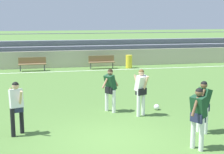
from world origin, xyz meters
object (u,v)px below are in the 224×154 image
Objects in this scene: player_dark_on_ball at (203,102)px; player_white_wide_left at (16,104)px; bench_far_left at (32,63)px; soccer_ball at (157,107)px; player_white_overlapping at (141,88)px; player_dark_dropping_back at (198,113)px; bench_far_right at (102,61)px; player_dark_deep_cover at (110,87)px; trash_bin at (129,62)px; bleacher_stand at (110,50)px.

player_white_wide_left is (-5.57, 1.03, 0.01)m from player_dark_on_ball.
bench_far_left is 8.18× the size of soccer_ball.
player_white_overlapping is at bearing 14.87° from player_white_wide_left.
player_white_wide_left is (-4.26, -1.13, -0.05)m from player_white_overlapping.
player_white_wide_left is (-4.81, 2.23, -0.04)m from player_dark_dropping_back.
bench_far_right is at bearing 68.54° from player_white_wide_left.
bench_far_right is at bearing 90.78° from soccer_ball.
player_white_wide_left is at bearing -150.14° from player_dark_deep_cover.
player_white_overlapping is at bearing -93.44° from bench_far_right.
trash_bin is 10.81m from soccer_ball.
bench_far_left is at bearing 178.65° from trash_bin.
player_dark_on_ball is (1.31, -2.16, -0.06)m from player_white_overlapping.
trash_bin is at bearing 77.00° from player_white_overlapping.
player_white_overlapping reaches higher than trash_bin.
bench_far_left is at bearing 109.22° from player_white_overlapping.
trash_bin reaches higher than bench_far_left.
player_dark_dropping_back is at bearing -72.94° from bench_far_left.
player_dark_deep_cover is at bearing -74.23° from bench_far_left.
player_dark_on_ball is at bearing -92.28° from bleacher_stand.
player_white_wide_left is at bearing -91.21° from bench_far_left.
player_dark_on_ball reaches higher than soccer_ball.
soccer_ball is at bearing -89.22° from bench_far_right.
player_white_wide_left is 7.49× the size of soccer_ball.
player_dark_deep_cover is at bearing -98.83° from bench_far_right.
bench_far_left is at bearing -151.58° from bleacher_stand.
player_white_overlapping reaches higher than bench_far_right.
soccer_ball is (-0.48, 2.79, -0.86)m from player_dark_on_ball.
player_dark_on_ball reaches higher than bench_far_left.
player_white_overlapping reaches higher than soccer_ball.
soccer_ball is at bearing 99.73° from player_dark_on_ball.
bench_far_right is 1.10× the size of player_dark_on_ball.
trash_bin is at bearing 80.57° from soccer_ball.
bleacher_stand is 3.51m from bench_far_right.
player_dark_deep_cover is 1.00× the size of player_dark_on_ball.
player_white_overlapping is (-0.69, -11.44, 0.48)m from bench_far_right.
bleacher_stand is 16.30× the size of player_white_wide_left.
bench_far_right is 14.81m from player_dark_dropping_back.
trash_bin is 0.56× the size of player_dark_on_ball.
trash_bin is 0.55× the size of player_white_wide_left.
bleacher_stand is 6.80m from bench_far_left.
trash_bin reaches higher than soccer_ball.
trash_bin is 14.20m from player_white_wide_left.
bench_far_left is 12.13m from player_white_overlapping.
bench_far_right is at bearing 81.17° from player_dark_deep_cover.
player_white_wide_left reaches higher than trash_bin.
player_white_wide_left is at bearing -160.95° from soccer_ball.
player_dark_on_ball is at bearing -68.70° from bench_far_left.
bench_far_left reaches higher than soccer_ball.
player_white_overlapping reaches higher than player_dark_dropping_back.
player_white_wide_left is at bearing -165.13° from player_white_overlapping.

